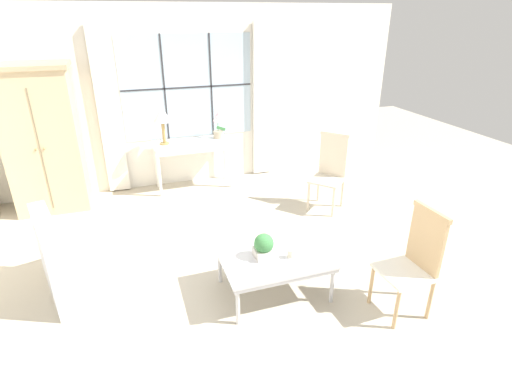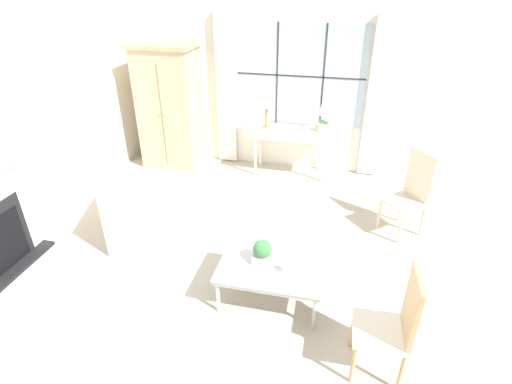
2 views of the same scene
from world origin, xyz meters
TOP-DOWN VIEW (x-y plane):
  - ground_plane at (0.00, 0.00)m, footprint 14.00×14.00m
  - wall_back_windowed at (0.00, 3.02)m, footprint 7.20×0.14m
  - wall_left at (-3.03, 0.60)m, footprint 0.06×7.20m
  - armoire at (-2.14, 2.64)m, footprint 1.03×0.69m
  - console_table at (-0.04, 2.70)m, footprint 1.23×0.47m
  - table_lamp at (-0.48, 2.68)m, footprint 0.28×0.28m
  - potted_orchid at (0.40, 2.74)m, footprint 0.20×0.16m
  - armchair_upholstered at (-1.54, 0.48)m, footprint 1.16×1.15m
  - side_chair_wooden at (1.71, 1.36)m, footprint 0.62×0.62m
  - accent_chair_wooden at (1.36, -0.93)m, footprint 0.45×0.45m
  - coffee_table at (0.21, -0.28)m, footprint 1.07×0.78m
  - potted_plant_small at (0.11, -0.26)m, footprint 0.20×0.20m
  - pillar_candle at (0.36, -0.36)m, footprint 0.10×0.10m

SIDE VIEW (x-z plane):
  - ground_plane at x=0.00m, z-range 0.00..0.00m
  - armchair_upholstered at x=-1.54m, z-range -0.15..0.72m
  - coffee_table at x=0.21m, z-range 0.18..0.61m
  - pillar_candle at x=0.36m, z-range 0.43..0.53m
  - potted_plant_small at x=0.11m, z-range 0.43..0.69m
  - accent_chair_wooden at x=1.36m, z-range 0.05..1.12m
  - side_chair_wooden at x=1.71m, z-range 0.05..1.16m
  - console_table at x=-0.04m, z-range 0.30..1.09m
  - potted_orchid at x=0.40m, z-range 0.74..1.18m
  - armoire at x=-2.14m, z-range 0.01..2.06m
  - table_lamp at x=-0.48m, z-range 0.94..1.51m
  - wall_back_windowed at x=0.00m, z-range 0.00..2.80m
  - wall_left at x=-3.03m, z-range 0.00..2.80m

